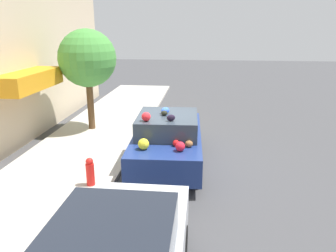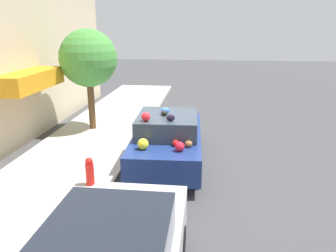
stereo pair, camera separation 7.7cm
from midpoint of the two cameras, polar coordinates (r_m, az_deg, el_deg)
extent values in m
plane|color=#424244|center=(9.52, -0.74, -6.47)|extent=(60.00, 60.00, 0.00)
cube|color=#B2ADA3|center=(10.16, -16.12, -5.29)|extent=(24.00, 3.20, 0.11)
cube|color=orange|center=(11.15, -23.13, 7.32)|extent=(2.89, 0.90, 0.55)
cylinder|color=brown|center=(12.40, -13.51, 3.77)|extent=(0.24, 0.24, 1.88)
sphere|color=#47933D|center=(12.14, -14.06, 11.38)|extent=(2.04, 2.04, 2.04)
cylinder|color=red|center=(8.16, -13.64, -8.18)|extent=(0.20, 0.20, 0.55)
sphere|color=red|center=(8.03, -13.81, -6.02)|extent=(0.18, 0.18, 0.18)
cube|color=navy|center=(9.28, -0.24, -2.94)|extent=(4.19, 1.97, 0.68)
cube|color=#333D47|center=(8.93, -0.32, 0.33)|extent=(1.91, 1.67, 0.52)
cylinder|color=black|center=(10.68, -4.22, -2.21)|extent=(0.58, 0.20, 0.57)
cylinder|color=black|center=(10.58, 4.80, -2.42)|extent=(0.58, 0.20, 0.57)
cylinder|color=black|center=(8.34, -6.69, -8.00)|extent=(0.58, 0.20, 0.57)
cylinder|color=black|center=(8.21, 5.01, -8.36)|extent=(0.58, 0.20, 0.57)
ellipsoid|color=blue|center=(10.59, 1.39, 2.06)|extent=(0.40, 0.35, 0.18)
ellipsoid|color=blue|center=(8.98, -0.73, 2.72)|extent=(0.33, 0.31, 0.18)
sphere|color=green|center=(10.46, 1.38, 1.86)|extent=(0.25, 0.25, 0.18)
sphere|color=yellow|center=(7.92, -4.45, -3.18)|extent=(0.28, 0.28, 0.20)
ellipsoid|color=black|center=(8.27, 0.24, 1.44)|extent=(0.21, 0.26, 0.17)
sphere|color=red|center=(8.27, -4.11, 1.62)|extent=(0.33, 0.33, 0.23)
sphere|color=yellow|center=(7.83, -4.57, -3.15)|extent=(0.30, 0.30, 0.27)
sphere|color=red|center=(8.02, 1.12, -3.00)|extent=(0.20, 0.20, 0.16)
sphere|color=red|center=(7.71, 1.85, -3.58)|extent=(0.30, 0.30, 0.23)
ellipsoid|color=brown|center=(7.98, 3.39, -3.11)|extent=(0.19, 0.19, 0.16)
ellipsoid|color=#93513F|center=(10.15, -3.07, 1.39)|extent=(0.37, 0.37, 0.18)
sphere|color=orange|center=(10.09, 3.67, 1.37)|extent=(0.29, 0.29, 0.22)
ellipsoid|color=black|center=(8.79, -0.90, 2.27)|extent=(0.24, 0.23, 0.14)
cube|color=#1E232D|center=(4.28, -10.58, -19.69)|extent=(1.79, 1.52, 0.54)
cylinder|color=black|center=(6.12, -13.72, -18.36)|extent=(0.60, 0.18, 0.60)
cylinder|color=black|center=(5.83, 1.99, -19.81)|extent=(0.60, 0.18, 0.60)
camera|label=1|loc=(0.04, -90.24, -0.07)|focal=35.00mm
camera|label=2|loc=(0.04, 89.76, 0.07)|focal=35.00mm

